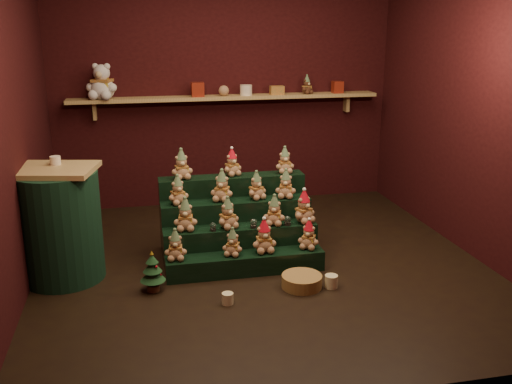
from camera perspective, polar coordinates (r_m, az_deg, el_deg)
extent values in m
plane|color=black|center=(5.27, 0.62, -7.26)|extent=(4.00, 4.00, 0.00)
cube|color=black|center=(6.88, -3.17, 10.44)|extent=(4.00, 0.10, 2.80)
cube|color=black|center=(2.95, 9.52, 2.07)|extent=(4.00, 0.10, 2.80)
cube|color=black|center=(4.86, -23.79, 6.54)|extent=(0.10, 4.00, 2.80)
cube|color=black|center=(5.69, 21.45, 8.07)|extent=(0.10, 4.00, 2.80)
cube|color=tan|center=(6.71, -2.91, 9.44)|extent=(3.60, 0.26, 0.04)
cube|color=tan|center=(6.72, -15.83, 7.82)|extent=(0.04, 0.12, 0.20)
cube|color=tan|center=(7.19, 9.03, 8.76)|extent=(0.04, 0.12, 0.20)
cube|color=black|center=(5.07, -1.07, -7.16)|extent=(1.40, 0.22, 0.18)
cube|color=black|center=(5.23, -1.54, -5.31)|extent=(1.40, 0.22, 0.36)
cube|color=black|center=(5.40, -1.98, -3.58)|extent=(1.40, 0.22, 0.54)
cube|color=black|center=(5.58, -2.39, -1.95)|extent=(1.40, 0.22, 0.72)
cylinder|color=black|center=(5.07, -4.31, -3.77)|extent=(0.05, 0.05, 0.02)
sphere|color=white|center=(5.06, -4.32, -3.38)|extent=(0.06, 0.06, 0.06)
cylinder|color=black|center=(5.13, -0.25, -3.48)|extent=(0.06, 0.06, 0.02)
sphere|color=white|center=(5.11, -0.25, -3.04)|extent=(0.06, 0.06, 0.06)
cylinder|color=black|center=(5.20, 3.17, -3.21)|extent=(0.06, 0.06, 0.02)
sphere|color=white|center=(5.18, 3.18, -2.76)|extent=(0.07, 0.07, 0.07)
cube|color=tan|center=(4.98, -19.51, 2.10)|extent=(0.74, 0.66, 0.04)
cylinder|color=black|center=(5.12, -18.98, -3.26)|extent=(0.69, 0.69, 0.94)
cylinder|color=beige|center=(5.06, -19.44, 3.00)|extent=(0.09, 0.09, 0.07)
cylinder|color=#4C2E1B|center=(4.85, -10.22, -9.40)|extent=(0.10, 0.10, 0.05)
cone|color=#123316|center=(4.80, -10.29, -8.11)|extent=(0.21, 0.21, 0.10)
cone|color=#123316|center=(4.77, -10.33, -7.31)|extent=(0.16, 0.16, 0.09)
cone|color=#123316|center=(4.74, -10.38, -6.56)|extent=(0.10, 0.10, 0.07)
cone|color=gold|center=(4.72, -10.41, -5.98)|extent=(0.03, 0.03, 0.03)
cylinder|color=beige|center=(4.57, -2.85, -10.59)|extent=(0.09, 0.09, 0.09)
cylinder|color=beige|center=(4.86, 7.53, -8.85)|extent=(0.11, 0.11, 0.11)
cylinder|color=olive|center=(4.84, 4.60, -8.87)|extent=(0.40, 0.40, 0.11)
cube|color=maroon|center=(6.63, -5.87, 10.16)|extent=(0.14, 0.14, 0.16)
cylinder|color=beige|center=(6.72, -1.01, 10.15)|extent=(0.14, 0.14, 0.12)
cube|color=maroon|center=(7.02, 8.14, 10.35)|extent=(0.12, 0.12, 0.14)
sphere|color=tan|center=(6.68, -3.24, 10.09)|extent=(0.12, 0.12, 0.12)
cube|color=orange|center=(6.80, 2.11, 10.14)|extent=(0.16, 0.10, 0.10)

